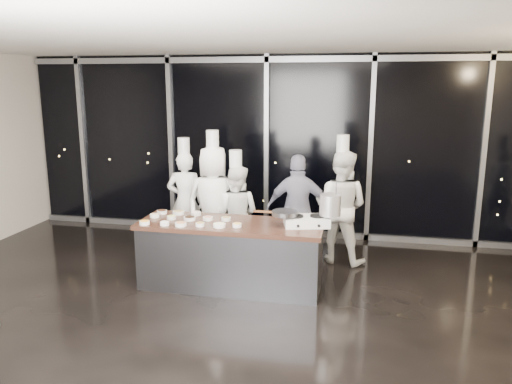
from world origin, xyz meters
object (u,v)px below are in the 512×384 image
Objects in this scene: stove at (307,221)px; chef_right at (341,206)px; chef_far_left at (185,200)px; chef_left at (214,203)px; chef_center at (236,213)px; demo_counter at (231,254)px; guest at (298,209)px; frying_pan at (284,213)px; stock_pot at (330,205)px.

stove is 0.33× the size of chef_right.
stove is 0.34× the size of chef_far_left.
chef_center is at bearing 174.41° from chef_left.
demo_counter is 1.21m from chef_left.
guest is (1.87, -0.17, -0.00)m from chef_far_left.
chef_right is (1.91, 0.32, -0.03)m from chef_left.
chef_center is (0.94, -0.34, -0.07)m from chef_far_left.
frying_pan is 1.47m from chef_right.
chef_far_left is at bearing 15.22° from chef_right.
frying_pan is at bearing 137.96° from chef_center.
guest is (-0.24, 1.08, -0.13)m from stove.
stove is at bearing -167.63° from stock_pot.
chef_left is at bearing 141.02° from chef_far_left.
frying_pan is at bearing 0.72° from demo_counter.
chef_far_left is (-1.12, 1.32, 0.39)m from demo_counter.
chef_right is (0.63, 0.15, 0.04)m from guest.
stock_pot is at bearing 5.91° from demo_counter.
chef_right reaches higher than chef_far_left.
stock_pot is 0.14× the size of chef_left.
guest is (-0.54, 1.02, -0.34)m from stock_pot.
stock_pot is 0.15× the size of chef_far_left.
chef_left reaches higher than stove.
demo_counter is at bearing 105.71° from chef_center.
stock_pot is (1.29, 0.13, 0.72)m from demo_counter.
chef_right reaches higher than demo_counter.
demo_counter is at bearing 166.37° from frying_pan.
guest is at bearing -178.18° from chef_left.
chef_far_left reaches higher than guest.
stock_pot is 1.75m from chef_center.
demo_counter is 1.32× the size of chef_far_left.
chef_center reaches higher than demo_counter.
chef_far_left is 1.00m from chef_center.
chef_far_left is at bearing -35.67° from chef_left.
guest is at bearing 88.35° from stove.
stove is at bearing 3.98° from demo_counter.
stove is at bearing 140.45° from chef_far_left.
stove is 0.37× the size of chef_center.
chef_right reaches higher than frying_pan.
stock_pot is 0.16× the size of guest.
frying_pan is 2.27m from chef_far_left.
stock_pot is at bearing 101.31° from chef_right.
demo_counter is at bearing 58.94° from chef_right.
chef_left is (-1.83, 0.85, -0.27)m from stock_pot.
stove is at bearing 97.78° from guest.
guest is (0.04, 1.14, -0.23)m from frying_pan.
chef_right is at bearing 85.76° from stock_pot.
stove is 0.37m from stock_pot.
chef_far_left is 1.07× the size of chef_center.
chef_center is at bearing 118.19° from frying_pan.
demo_counter is at bearing -174.09° from stock_pot.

